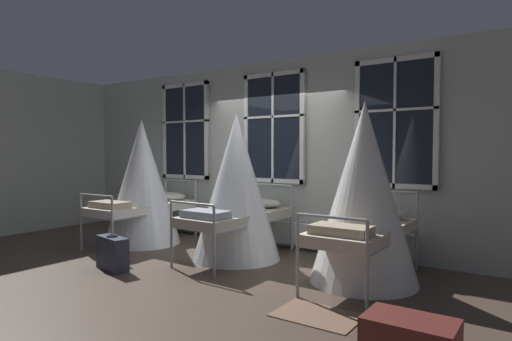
% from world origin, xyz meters
% --- Properties ---
extents(ground, '(17.87, 17.87, 0.00)m').
position_xyz_m(ground, '(0.00, 0.00, 0.00)').
color(ground, '#4C3D33').
extents(back_wall_with_windows, '(9.27, 0.10, 3.08)m').
position_xyz_m(back_wall_with_windows, '(0.00, 1.19, 1.54)').
color(back_wall_with_windows, '#B2B7AD').
rests_on(back_wall_with_windows, ground).
extents(window_bank, '(5.17, 0.10, 2.81)m').
position_xyz_m(window_bank, '(0.00, 1.08, 1.19)').
color(window_bank, black).
rests_on(window_bank, ground).
extents(cot_first, '(1.29, 1.91, 2.13)m').
position_xyz_m(cot_first, '(-1.97, -0.00, 1.04)').
color(cot_first, '#9EA3A8').
rests_on(cot_first, ground).
extents(cot_second, '(1.29, 1.91, 2.13)m').
position_xyz_m(cot_second, '(0.01, 0.06, 1.04)').
color(cot_second, '#9EA3A8').
rests_on(cot_second, ground).
extents(cot_third, '(1.29, 1.89, 2.17)m').
position_xyz_m(cot_third, '(1.97, -0.01, 1.06)').
color(cot_third, '#9EA3A8').
rests_on(cot_third, ground).
extents(rug_third, '(0.80, 0.56, 0.01)m').
position_xyz_m(rug_third, '(2.00, -1.29, 0.01)').
color(rug_third, brown).
rests_on(rug_third, ground).
extents(suitcase_dark, '(0.59, 0.31, 0.47)m').
position_xyz_m(suitcase_dark, '(-0.98, -1.38, 0.22)').
color(suitcase_dark, '#2D3342').
rests_on(suitcase_dark, ground).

